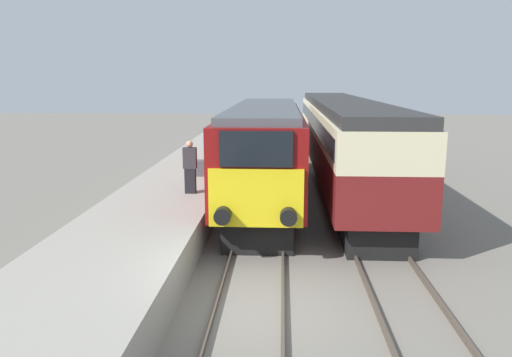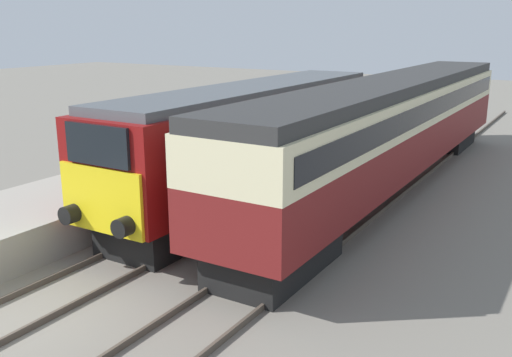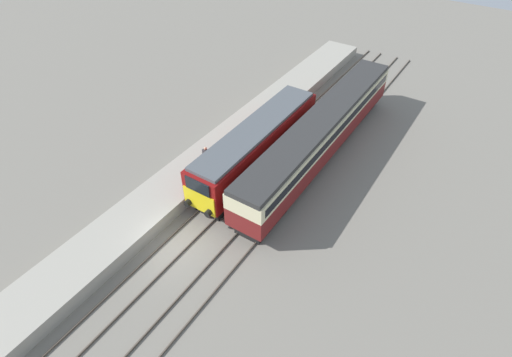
{
  "view_description": "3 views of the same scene",
  "coord_description": "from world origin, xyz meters",
  "px_view_note": "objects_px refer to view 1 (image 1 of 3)",
  "views": [
    {
      "loc": [
        0.67,
        -9.81,
        4.83
      ],
      "look_at": [
        0.0,
        2.82,
        2.29
      ],
      "focal_mm": 35.0,
      "sensor_mm": 36.0,
      "label": 1
    },
    {
      "loc": [
        9.47,
        -6.04,
        5.65
      ],
      "look_at": [
        1.7,
        6.82,
        1.6
      ],
      "focal_mm": 40.0,
      "sensor_mm": 36.0,
      "label": 2
    },
    {
      "loc": [
        13.07,
        -10.54,
        19.65
      ],
      "look_at": [
        1.7,
        6.82,
        1.6
      ],
      "focal_mm": 28.0,
      "sensor_mm": 36.0,
      "label": 3
    }
  ],
  "objects_px": {
    "person_on_platform": "(190,167)",
    "luggage_crate": "(200,168)",
    "locomotive": "(265,149)",
    "passenger_carriage": "(342,132)"
  },
  "relations": [
    {
      "from": "person_on_platform",
      "to": "luggage_crate",
      "type": "bearing_deg",
      "value": 93.29
    },
    {
      "from": "person_on_platform",
      "to": "luggage_crate",
      "type": "relative_size",
      "value": 2.55
    },
    {
      "from": "person_on_platform",
      "to": "luggage_crate",
      "type": "xyz_separation_m",
      "value": [
        -0.18,
        3.13,
        -0.59
      ]
    },
    {
      "from": "passenger_carriage",
      "to": "luggage_crate",
      "type": "xyz_separation_m",
      "value": [
        -5.99,
        -3.69,
        -1.06
      ]
    },
    {
      "from": "passenger_carriage",
      "to": "luggage_crate",
      "type": "height_order",
      "value": "passenger_carriage"
    },
    {
      "from": "locomotive",
      "to": "person_on_platform",
      "type": "height_order",
      "value": "locomotive"
    },
    {
      "from": "locomotive",
      "to": "luggage_crate",
      "type": "bearing_deg",
      "value": 176.83
    },
    {
      "from": "locomotive",
      "to": "passenger_carriage",
      "type": "distance_m",
      "value": 5.13
    },
    {
      "from": "locomotive",
      "to": "luggage_crate",
      "type": "height_order",
      "value": "locomotive"
    },
    {
      "from": "locomotive",
      "to": "person_on_platform",
      "type": "relative_size",
      "value": 7.78
    }
  ]
}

